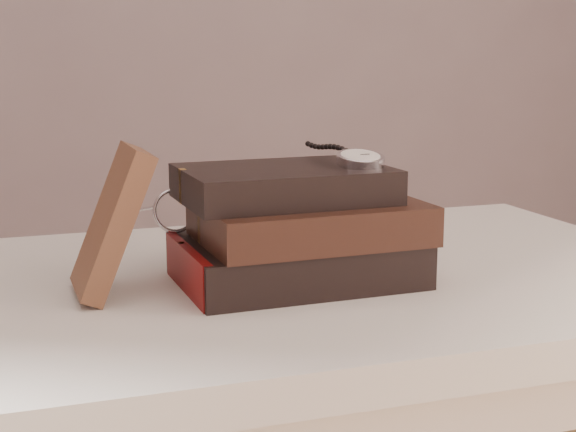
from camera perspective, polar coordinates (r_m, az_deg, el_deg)
name	(u,v)px	position (r m, az deg, el deg)	size (l,w,h in m)	color
table	(278,349)	(1.02, -0.68, -8.89)	(1.00, 0.60, 0.75)	silver
book_stack	(298,229)	(0.94, 0.66, -0.85)	(0.27, 0.19, 0.13)	black
journal	(112,221)	(0.91, -11.68, -0.36)	(0.02, 0.10, 0.16)	#492A1C
pocket_watch	(357,158)	(0.95, 4.67, 3.90)	(0.05, 0.16, 0.02)	silver
eyeglasses	(197,209)	(1.00, -6.11, 0.49)	(0.11, 0.13, 0.05)	silver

